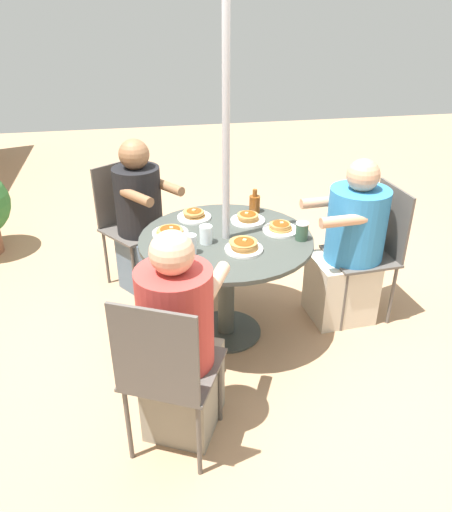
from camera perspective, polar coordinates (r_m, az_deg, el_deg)
The scene contains 18 objects.
ground_plane at distance 3.52m, azimuth 0.00°, elevation -8.65°, with size 12.00×12.00×0.00m, color tan.
patio_table at distance 3.20m, azimuth 0.00°, elevation -0.14°, with size 1.10×1.10×0.73m.
umbrella_pole at distance 2.99m, azimuth 0.00°, elevation 8.53°, with size 0.05×0.05×2.21m, color #ADADB2.
patio_chair_north at distance 2.40m, azimuth -6.85°, elevation -12.67°, with size 0.57×0.57×0.96m.
diner_north at distance 2.53m, azimuth -5.35°, elevation -10.32°, with size 0.57×0.52×1.19m.
patio_chair_east at distance 3.60m, azimuth 16.49°, elevation 1.24°, with size 0.46×0.46×0.96m.
diner_east at distance 3.53m, azimuth 13.89°, elevation 0.59°, with size 0.42×0.55×1.17m.
patio_chair_south at distance 3.95m, azimuth -11.12°, elevation 4.36°, with size 0.60×0.60×0.96m.
diner_south at distance 3.82m, azimuth -9.55°, elevation 3.61°, with size 0.57×0.54×1.19m.
pancake_plate_a at distance 3.19m, azimuth -6.40°, elevation 2.74°, with size 0.23×0.23×0.05m.
pancake_plate_b at distance 3.41m, azimuth -3.66°, elevation 4.65°, with size 0.23×0.23×0.07m.
pancake_plate_c at distance 2.97m, azimuth 2.07°, elevation 1.09°, with size 0.23×0.23×0.07m.
pancake_plate_d at distance 3.23m, azimuth 6.24°, elevation 3.18°, with size 0.23×0.23×0.06m.
pancake_plate_e at distance 3.35m, azimuth 2.52°, elevation 4.31°, with size 0.23×0.23×0.07m.
syrup_bottle at distance 3.49m, azimuth 3.28°, elevation 6.05°, with size 0.10×0.08×0.17m.
coffee_cup at distance 3.12m, azimuth 8.66°, elevation 2.81°, with size 0.08×0.08×0.11m.
drinking_glass_a at distance 3.05m, azimuth -2.30°, elevation 2.47°, with size 0.08×0.08×0.11m, color silver.
drinking_glass_b at distance 2.93m, azimuth -4.02°, elevation 1.34°, with size 0.07×0.07×0.12m, color silver.
Camera 1 is at (-2.77, 0.51, 2.11)m, focal length 35.00 mm.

